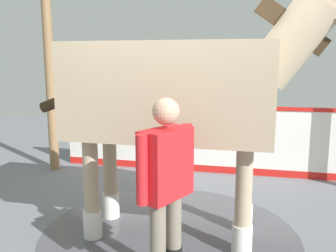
# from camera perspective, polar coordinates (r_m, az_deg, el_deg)

# --- Properties ---
(ground_plane) EXTENTS (16.00, 16.00, 0.02)m
(ground_plane) POSITION_cam_1_polar(r_m,az_deg,el_deg) (4.28, 1.48, -16.07)
(ground_plane) COLOR slate
(wet_patch) EXTENTS (2.82, 2.82, 0.00)m
(wet_patch) POSITION_cam_1_polar(r_m,az_deg,el_deg) (4.22, 0.23, -16.30)
(wet_patch) COLOR #4C4C54
(wet_patch) RESTS_ON ground
(barrier_wall) EXTENTS (4.79, 0.88, 1.15)m
(barrier_wall) POSITION_cam_1_polar(r_m,az_deg,el_deg) (6.25, 5.04, -2.32)
(barrier_wall) COLOR white
(barrier_wall) RESTS_ON ground
(roof_post_far) EXTENTS (0.16, 0.16, 2.95)m
(roof_post_far) POSITION_cam_1_polar(r_m,az_deg,el_deg) (6.55, -17.80, 6.11)
(roof_post_far) COLOR olive
(roof_post_far) RESTS_ON ground
(horse) EXTENTS (3.42, 1.29, 2.67)m
(horse) POSITION_cam_1_polar(r_m,az_deg,el_deg) (3.77, 1.96, 5.09)
(horse) COLOR tan
(horse) RESTS_ON ground
(handler) EXTENTS (0.45, 0.55, 1.60)m
(handler) POSITION_cam_1_polar(r_m,az_deg,el_deg) (2.98, -0.32, -8.83)
(handler) COLOR black
(handler) RESTS_ON ground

